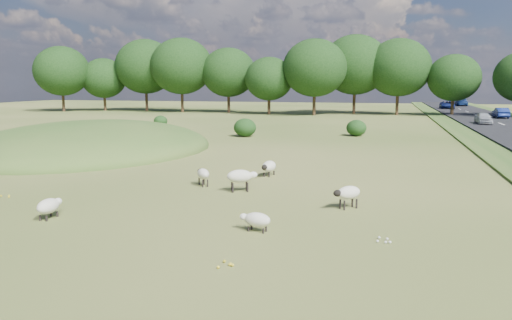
% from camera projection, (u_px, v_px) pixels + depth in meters
% --- Properties ---
extents(ground, '(160.00, 160.00, 0.00)m').
position_uv_depth(ground, '(282.00, 142.00, 39.49)').
color(ground, '#355219').
rests_on(ground, ground).
extents(mound, '(16.00, 20.00, 4.00)m').
position_uv_depth(mound, '(91.00, 150.00, 34.81)').
color(mound, '#33561E').
rests_on(mound, ground).
extents(treeline, '(96.28, 14.66, 11.70)m').
position_uv_depth(treeline, '(324.00, 69.00, 72.65)').
color(treeline, black).
rests_on(treeline, ground).
extents(shrubs, '(22.32, 9.12, 1.58)m').
position_uv_depth(shrubs, '(262.00, 126.00, 45.14)').
color(shrubs, black).
rests_on(shrubs, ground).
extents(sheep_0, '(0.75, 1.36, 0.76)m').
position_uv_depth(sheep_0, '(269.00, 166.00, 24.85)').
color(sheep_0, beige).
rests_on(sheep_0, ground).
extents(sheep_1, '(0.95, 1.07, 0.79)m').
position_uv_depth(sheep_1, '(203.00, 174.00, 22.45)').
color(sheep_1, beige).
rests_on(sheep_1, ground).
extents(sheep_2, '(0.54, 1.21, 0.70)m').
position_uv_depth(sheep_2, '(49.00, 206.00, 17.03)').
color(sheep_2, beige).
rests_on(sheep_2, ground).
extents(sheep_3, '(1.09, 0.61, 0.61)m').
position_uv_depth(sheep_3, '(256.00, 220.00, 15.55)').
color(sheep_3, beige).
rests_on(sheep_3, ground).
extents(sheep_4, '(1.11, 1.08, 0.85)m').
position_uv_depth(sheep_4, '(348.00, 193.00, 18.34)').
color(sheep_4, beige).
rests_on(sheep_4, ground).
extents(sheep_6, '(1.37, 0.97, 0.95)m').
position_uv_depth(sheep_6, '(241.00, 176.00, 21.22)').
color(sheep_6, beige).
rests_on(sheep_6, ground).
extents(car_0, '(1.47, 3.65, 1.24)m').
position_uv_depth(car_0, '(483.00, 118.00, 53.62)').
color(car_0, '#B0B4B8').
rests_on(car_0, road).
extents(car_3, '(2.02, 4.97, 1.44)m').
position_uv_depth(car_3, '(461.00, 102.00, 95.67)').
color(car_3, navy).
rests_on(car_3, road).
extents(car_5, '(1.37, 3.92, 1.29)m').
position_uv_depth(car_5, '(501.00, 113.00, 62.50)').
color(car_5, navy).
rests_on(car_5, road).
extents(car_7, '(2.16, 4.68, 1.30)m').
position_uv_depth(car_7, '(447.00, 105.00, 85.72)').
color(car_7, navy).
rests_on(car_7, road).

